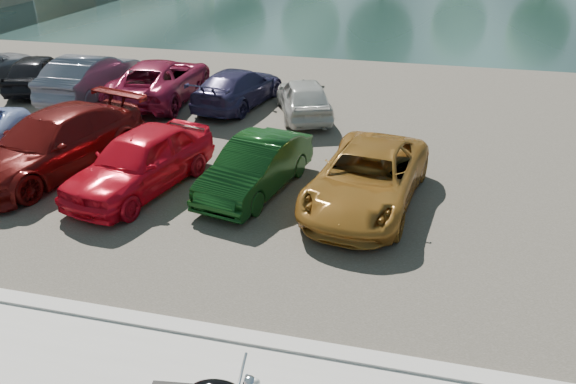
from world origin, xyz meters
The scene contains 11 objects.
kerb centered at (0.00, 2.00, 0.07)m, with size 60.00×0.30×0.14m, color #B8B4AE.
parking_lot centered at (0.00, 11.00, 0.02)m, with size 60.00×18.00×0.04m, color #434036.
car_3 centered at (-6.11, 6.86, 0.78)m, with size 2.06×5.08×1.47m, color #600F0D.
car_4 centered at (-3.56, 6.42, 0.75)m, with size 1.68×4.17×1.42m, color red.
car_5 centered at (-0.95, 6.95, 0.65)m, with size 1.29×3.69×1.22m, color #0E3511.
car_6 centered at (1.60, 6.89, 0.68)m, with size 2.11×4.58×1.27m, color #A36C25.
car_8 centered at (-10.89, 12.94, 0.68)m, with size 1.52×3.78×1.29m, color black.
car_9 centered at (-8.53, 12.55, 0.78)m, with size 1.57×4.51×1.48m, color slate.
car_10 centered at (-6.08, 12.87, 0.73)m, with size 2.30×5.00×1.39m, color maroon.
car_11 centered at (-3.33, 12.90, 0.65)m, with size 1.70×4.19×1.22m, color #2C274D.
car_12 centered at (-0.99, 12.35, 0.65)m, with size 1.45×3.60×1.23m, color beige.
Camera 1 is at (2.55, -4.27, 5.97)m, focal length 35.00 mm.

